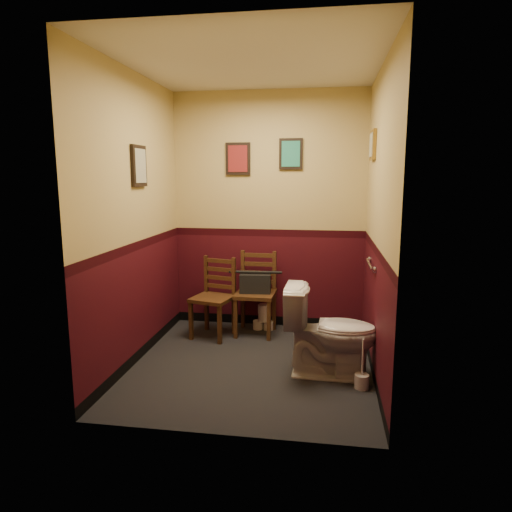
% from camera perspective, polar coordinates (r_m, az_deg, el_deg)
% --- Properties ---
extents(floor, '(2.20, 2.40, 0.00)m').
position_cam_1_polar(floor, '(4.43, -0.51, -13.43)').
color(floor, black).
rests_on(floor, ground).
extents(ceiling, '(2.20, 2.40, 0.00)m').
position_cam_1_polar(ceiling, '(4.17, -0.57, 23.03)').
color(ceiling, silver).
rests_on(ceiling, ground).
extents(wall_back, '(2.20, 0.00, 2.70)m').
position_cam_1_polar(wall_back, '(5.27, 1.58, 5.53)').
color(wall_back, '#3A0A12').
rests_on(wall_back, ground).
extents(wall_front, '(2.20, 0.00, 2.70)m').
position_cam_1_polar(wall_front, '(2.91, -4.34, 1.90)').
color(wall_front, '#3A0A12').
rests_on(wall_front, ground).
extents(wall_left, '(0.00, 2.40, 2.70)m').
position_cam_1_polar(wall_left, '(4.39, -14.88, 4.32)').
color(wall_left, '#3A0A12').
rests_on(wall_left, ground).
extents(wall_right, '(0.00, 2.40, 2.70)m').
position_cam_1_polar(wall_right, '(4.05, 15.04, 3.86)').
color(wall_right, '#3A0A12').
rests_on(wall_right, ground).
extents(grab_bar, '(0.05, 0.56, 0.06)m').
position_cam_1_polar(grab_bar, '(4.35, 14.05, -1.02)').
color(grab_bar, silver).
rests_on(grab_bar, wall_right).
extents(framed_print_back_a, '(0.28, 0.04, 0.36)m').
position_cam_1_polar(framed_print_back_a, '(5.29, -2.27, 12.05)').
color(framed_print_back_a, black).
rests_on(framed_print_back_a, wall_back).
extents(framed_print_back_b, '(0.26, 0.04, 0.34)m').
position_cam_1_polar(framed_print_back_b, '(5.21, 4.38, 12.61)').
color(framed_print_back_b, black).
rests_on(framed_print_back_b, wall_back).
extents(framed_print_left, '(0.04, 0.30, 0.38)m').
position_cam_1_polar(framed_print_left, '(4.46, -14.40, 10.85)').
color(framed_print_left, black).
rests_on(framed_print_left, wall_left).
extents(framed_print_right, '(0.04, 0.34, 0.28)m').
position_cam_1_polar(framed_print_right, '(4.64, 14.37, 13.29)').
color(framed_print_right, olive).
rests_on(framed_print_right, wall_right).
extents(toilet, '(0.83, 0.48, 0.80)m').
position_cam_1_polar(toilet, '(4.12, 9.28, -9.38)').
color(toilet, white).
rests_on(toilet, floor).
extents(toilet_brush, '(0.12, 0.12, 0.43)m').
position_cam_1_polar(toilet_brush, '(4.06, 13.08, -14.89)').
color(toilet_brush, silver).
rests_on(toilet_brush, floor).
extents(chair_left, '(0.49, 0.49, 0.87)m').
position_cam_1_polar(chair_left, '(5.06, -5.24, -5.19)').
color(chair_left, brown).
rests_on(chair_left, floor).
extents(chair_right, '(0.45, 0.45, 0.92)m').
position_cam_1_polar(chair_right, '(5.13, 0.01, -4.67)').
color(chair_right, brown).
rests_on(chair_right, floor).
extents(handbag, '(0.35, 0.19, 0.25)m').
position_cam_1_polar(handbag, '(5.06, -0.08, -3.40)').
color(handbag, black).
rests_on(handbag, chair_right).
extents(tp_stack, '(0.23, 0.14, 0.31)m').
position_cam_1_polar(tp_stack, '(5.32, 0.88, -7.88)').
color(tp_stack, silver).
rests_on(tp_stack, floor).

